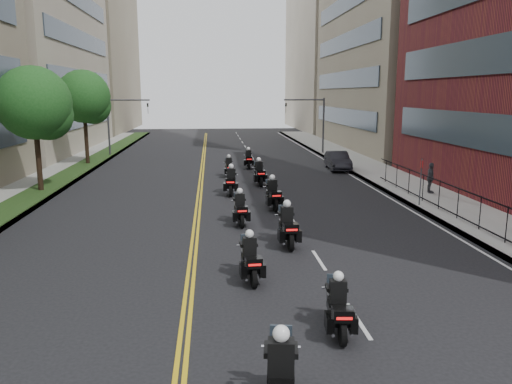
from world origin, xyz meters
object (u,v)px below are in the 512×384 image
motorcycle_3 (287,228)px  motorcycle_9 (249,160)px  motorcycle_2 (250,261)px  motorcycle_5 (273,196)px  motorcycle_7 (259,174)px  motorcycle_1 (338,309)px  motorcycle_4 (240,210)px  parked_sedan (338,161)px  motorcycle_8 (229,168)px  pedestrian_c (431,178)px  motorcycle_6 (231,182)px

motorcycle_3 → motorcycle_9: size_ratio=1.08×
motorcycle_2 → motorcycle_5: (1.99, 10.14, 0.06)m
motorcycle_3 → motorcycle_7: motorcycle_3 is taller
motorcycle_5 → motorcycle_3: bearing=-96.1°
motorcycle_1 → motorcycle_5: motorcycle_5 is taller
motorcycle_4 → motorcycle_7: size_ratio=0.92×
motorcycle_2 → motorcycle_5: 10.34m
motorcycle_3 → parked_sedan: motorcycle_3 is taller
motorcycle_8 → pedestrian_c: bearing=-37.4°
motorcycle_5 → parked_sedan: (6.88, 13.24, 0.01)m
motorcycle_1 → motorcycle_8: (-1.89, 24.49, 0.02)m
motorcycle_6 → parked_sedan: bearing=50.5°
motorcycle_7 → motorcycle_4: bearing=-103.3°
motorcycle_8 → motorcycle_9: 4.60m
motorcycle_9 → motorcycle_7: bearing=-88.0°
motorcycle_1 → motorcycle_9: bearing=95.4°
motorcycle_7 → motorcycle_9: 7.67m
motorcycle_6 → motorcycle_7: bearing=61.1°
motorcycle_6 → motorcycle_8: 6.41m
motorcycle_5 → parked_sedan: 14.92m
motorcycle_3 → motorcycle_8: 17.04m
motorcycle_4 → motorcycle_5: 3.57m
motorcycle_2 → motorcycle_7: size_ratio=0.91×
motorcycle_3 → motorcycle_5: bearing=87.1°
motorcycle_8 → motorcycle_9: motorcycle_9 is taller
motorcycle_2 → motorcycle_1: bearing=-67.7°
motorcycle_1 → motorcycle_6: bearing=101.4°
motorcycle_4 → motorcycle_9: (1.73, 17.74, 0.00)m
pedestrian_c → parked_sedan: bearing=26.6°
pedestrian_c → motorcycle_9: bearing=50.7°
motorcycle_7 → motorcycle_5: bearing=-92.5°
motorcycle_5 → pedestrian_c: pedestrian_c is taller
motorcycle_1 → pedestrian_c: size_ratio=1.19×
motorcycle_2 → motorcycle_8: size_ratio=1.01×
parked_sedan → motorcycle_3: bearing=-106.1°
motorcycle_9 → motorcycle_2: bearing=-93.2°
motorcycle_7 → motorcycle_9: size_ratio=1.08×
motorcycle_8 → pedestrian_c: (11.79, -7.78, 0.41)m
motorcycle_9 → parked_sedan: (7.07, -1.49, 0.05)m
motorcycle_6 → motorcycle_7: (1.99, 3.00, -0.00)m
motorcycle_4 → parked_sedan: bearing=58.9°
parked_sedan → motorcycle_7: bearing=-134.6°
motorcycle_6 → motorcycle_1: bearing=-79.1°
motorcycle_9 → pedestrian_c: size_ratio=1.27×
motorcycle_1 → motorcycle_4: (-1.87, 11.01, 0.04)m
motorcycle_5 → motorcycle_8: (-1.94, 10.47, -0.07)m
motorcycle_9 → pedestrian_c: (10.03, -12.04, 0.39)m
parked_sedan → pedestrian_c: pedestrian_c is taller
parked_sedan → motorcycle_8: bearing=-158.9°
motorcycle_6 → parked_sedan: 12.80m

